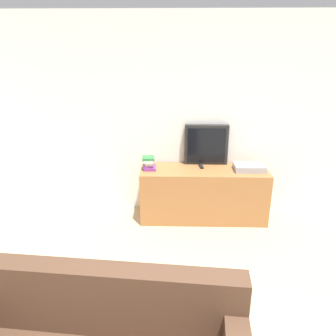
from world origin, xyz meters
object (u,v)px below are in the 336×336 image
television (206,145)px  book_stack (149,163)px  remote_on_stand (201,166)px  set_top_box (249,167)px  tv_stand (203,194)px

television → book_stack: bearing=-163.2°
television → book_stack: (-0.74, -0.22, -0.19)m
remote_on_stand → television: bearing=63.3°
book_stack → set_top_box: (1.28, -0.01, -0.04)m
remote_on_stand → set_top_box: set_top_box is taller
television → tv_stand: bearing=-98.1°
book_stack → remote_on_stand: bearing=7.4°
tv_stand → set_top_box: (0.57, -0.01, 0.38)m
tv_stand → remote_on_stand: bearing=112.7°
television → set_top_box: bearing=-24.0°
book_stack → remote_on_stand: size_ratio=1.33×
tv_stand → television: 0.65m
television → set_top_box: television is taller
set_top_box → remote_on_stand: bearing=170.4°
tv_stand → television: (0.03, 0.22, 0.61)m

